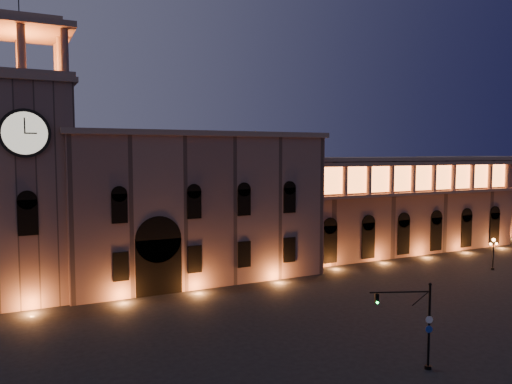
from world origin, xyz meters
TOP-DOWN VIEW (x-y plane):
  - ground at (0.00, 0.00)m, footprint 160.00×160.00m
  - government_building at (-2.08, 21.93)m, footprint 30.80×12.80m
  - clock_tower at (-20.50, 20.98)m, footprint 9.80×9.80m
  - colonnade_wing at (32.00, 23.92)m, footprint 40.60×11.50m
  - secondary_building at (58.00, 30.00)m, footprint 20.00×12.00m
  - traffic_light at (3.29, -10.08)m, footprint 4.20×1.94m
  - street_lamp_near at (33.92, 8.02)m, footprint 1.43×0.44m

SIDE VIEW (x-z plane):
  - ground at x=0.00m, z-range 0.00..0.00m
  - street_lamp_near at x=33.92m, z-range 0.40..4.55m
  - traffic_light at x=3.29m, z-range 0.16..6.34m
  - secondary_building at x=58.00m, z-range 0.00..14.00m
  - colonnade_wing at x=32.00m, z-range 0.08..14.58m
  - government_building at x=-2.08m, z-range -0.03..17.57m
  - clock_tower at x=-20.50m, z-range -3.70..28.70m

